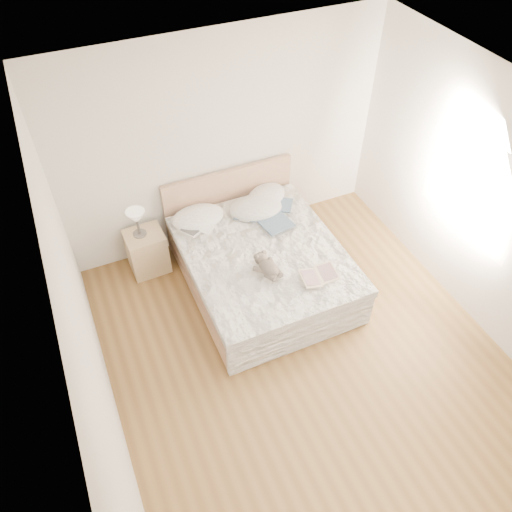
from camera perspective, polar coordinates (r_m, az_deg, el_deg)
name	(u,v)px	position (r m, az deg, el deg)	size (l,w,h in m)	color
floor	(306,356)	(5.50, 5.73, -11.34)	(4.00, 4.50, 0.00)	brown
ceiling	(334,138)	(3.59, 8.87, 13.19)	(4.00, 4.50, 0.00)	silver
wall_back	(224,143)	(6.02, -3.64, 12.75)	(4.00, 0.02, 2.70)	silver
wall_left	(89,348)	(4.11, -18.56, -9.90)	(0.02, 4.50, 2.70)	silver
wall_right	(492,212)	(5.53, 25.41, 4.60)	(0.02, 4.50, 2.70)	silver
window	(474,187)	(5.61, 23.65, 7.22)	(0.02, 1.30, 1.10)	white
bed	(261,264)	(5.92, 0.54, -0.90)	(1.72, 2.14, 1.00)	tan
nightstand	(147,251)	(6.25, -12.33, 0.51)	(0.45, 0.40, 0.56)	tan
table_lamp	(136,218)	(5.91, -13.52, 4.23)	(0.25, 0.25, 0.35)	#534C47
pillow_left	(198,217)	(6.06, -6.64, 4.42)	(0.64, 0.45, 0.19)	white
pillow_middle	(256,208)	(6.15, -0.03, 5.48)	(0.66, 0.46, 0.20)	silver
pillow_right	(266,196)	(6.34, 1.14, 6.84)	(0.59, 0.41, 0.18)	white
blouse	(272,219)	(6.02, 1.80, 4.26)	(0.54, 0.58, 0.02)	#385069
photo_book	(197,230)	(5.92, -6.78, 3.02)	(0.35, 0.24, 0.03)	white
childrens_book	(319,276)	(5.39, 7.19, -2.25)	(0.42, 0.28, 0.03)	beige
teddy_bear	(269,272)	(5.36, 1.47, -1.89)	(0.23, 0.33, 0.18)	#665A51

